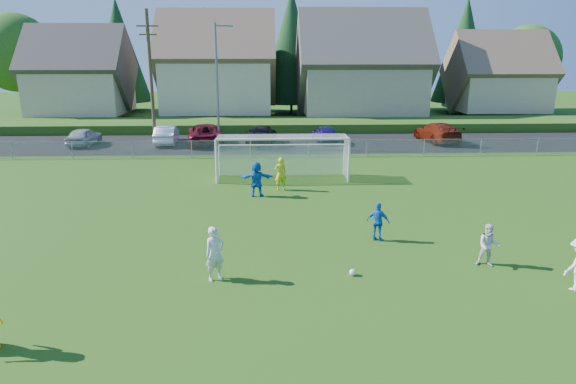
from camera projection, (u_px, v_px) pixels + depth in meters
name	position (u px, v px, depth m)	size (l,w,h in m)	color
ground	(300.00, 319.00, 14.05)	(160.00, 160.00, 0.00)	#193D0C
asphalt_lot	(278.00, 143.00, 40.53)	(60.00, 60.00, 0.00)	black
grass_embankment	(276.00, 125.00, 47.64)	(70.00, 6.00, 0.80)	#1E420F
soccer_ball	(353.00, 272.00, 16.75)	(0.22, 0.22, 0.22)	white
player_white_a	(215.00, 254.00, 16.26)	(0.65, 0.42, 1.77)	silver
player_white_b	(489.00, 245.00, 17.34)	(0.72, 0.56, 1.49)	silver
player_blue_a	(378.00, 222.00, 19.68)	(0.88, 0.37, 1.51)	blue
player_blue_b	(257.00, 179.00, 25.65)	(1.65, 0.53, 1.78)	blue
goalkeeper	(281.00, 174.00, 26.81)	(0.63, 0.42, 1.74)	#C8CF18
car_a	(84.00, 136.00, 39.49)	(1.61, 3.99, 1.36)	#A6AAAE
car_b	(166.00, 135.00, 40.04)	(1.52, 4.37, 1.44)	white
car_c	(206.00, 134.00, 40.03)	(2.63, 5.71, 1.59)	#5B0A19
car_d	(261.00, 135.00, 39.82)	(2.06, 5.07, 1.47)	black
car_e	(325.00, 134.00, 40.76)	(1.63, 4.06, 1.38)	#1C1650
car_g	(437.00, 132.00, 40.90)	(2.17, 5.34, 1.55)	#62190A
soccer_goal	(282.00, 150.00, 29.07)	(7.42, 1.90, 2.50)	white
chainlink_fence	(280.00, 148.00, 35.07)	(52.06, 0.06, 1.20)	gray
streetlight	(218.00, 82.00, 37.62)	(1.38, 0.18, 9.00)	slate
utility_pole	(151.00, 77.00, 38.30)	(1.60, 0.26, 10.00)	#473321
houses_row	(294.00, 48.00, 53.05)	(53.90, 11.45, 13.27)	tan
tree_row	(283.00, 52.00, 59.17)	(65.98, 12.36, 13.80)	#382616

